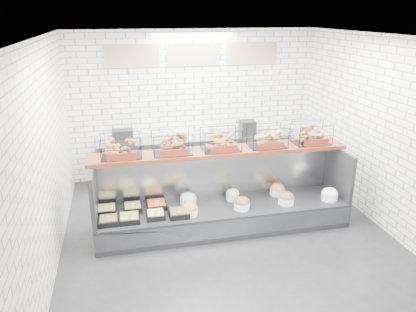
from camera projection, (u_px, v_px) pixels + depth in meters
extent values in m
plane|color=black|center=(228.00, 237.00, 6.32)|extent=(5.50, 5.50, 0.00)
cube|color=silver|center=(194.00, 105.00, 8.34)|extent=(5.00, 0.02, 3.00)
cube|color=silver|center=(46.00, 158.00, 5.30)|extent=(0.02, 5.50, 3.00)
cube|color=silver|center=(384.00, 134.00, 6.33)|extent=(0.02, 5.50, 3.00)
cube|color=white|center=(232.00, 37.00, 5.31)|extent=(5.00, 5.50, 0.02)
cube|color=tan|center=(132.00, 57.00, 7.73)|extent=(1.05, 0.03, 0.42)
cube|color=tan|center=(194.00, 55.00, 7.98)|extent=(1.05, 0.03, 0.42)
cube|color=tan|center=(252.00, 54.00, 8.22)|extent=(1.05, 0.03, 0.42)
cube|color=black|center=(223.00, 216.00, 6.53)|extent=(4.00, 0.90, 0.40)
cube|color=#93969B|center=(231.00, 228.00, 6.12)|extent=(4.00, 0.03, 0.28)
cube|color=#93969B|center=(218.00, 172.00, 6.70)|extent=(4.00, 0.08, 0.80)
cube|color=black|center=(94.00, 194.00, 5.92)|extent=(0.06, 0.90, 0.80)
cube|color=black|center=(338.00, 172.00, 6.73)|extent=(0.06, 0.90, 0.80)
cube|color=black|center=(109.00, 221.00, 5.89)|extent=(0.28, 0.28, 0.08)
cube|color=brown|center=(108.00, 219.00, 5.87)|extent=(0.24, 0.24, 0.04)
cube|color=#E6CA50|center=(108.00, 219.00, 5.77)|extent=(0.06, 0.01, 0.08)
cube|color=black|center=(107.00, 210.00, 6.21)|extent=(0.29, 0.29, 0.08)
cube|color=#D6C884|center=(107.00, 208.00, 6.20)|extent=(0.25, 0.25, 0.04)
cube|color=#E6CA50|center=(106.00, 208.00, 6.09)|extent=(0.06, 0.01, 0.08)
cube|color=black|center=(129.00, 219.00, 5.95)|extent=(0.30, 0.30, 0.08)
cube|color=#86994E|center=(129.00, 216.00, 5.94)|extent=(0.26, 0.26, 0.04)
cube|color=#E6CA50|center=(129.00, 217.00, 5.83)|extent=(0.06, 0.01, 0.08)
cube|color=black|center=(133.00, 208.00, 6.28)|extent=(0.28, 0.28, 0.08)
cube|color=tan|center=(133.00, 206.00, 6.27)|extent=(0.24, 0.24, 0.04)
cube|color=#E6CA50|center=(133.00, 205.00, 6.16)|extent=(0.06, 0.01, 0.08)
cube|color=black|center=(156.00, 215.00, 6.05)|extent=(0.27, 0.27, 0.08)
cube|color=#E2CB73|center=(155.00, 213.00, 6.04)|extent=(0.23, 0.23, 0.04)
cube|color=#E6CA50|center=(156.00, 213.00, 5.94)|extent=(0.06, 0.01, 0.08)
cube|color=black|center=(156.00, 205.00, 6.37)|extent=(0.31, 0.31, 0.08)
cube|color=#DC612E|center=(156.00, 203.00, 6.35)|extent=(0.27, 0.27, 0.04)
cube|color=#E6CA50|center=(157.00, 203.00, 6.24)|extent=(0.06, 0.01, 0.08)
cube|color=black|center=(179.00, 213.00, 6.11)|extent=(0.30, 0.30, 0.08)
cube|color=brown|center=(179.00, 211.00, 6.09)|extent=(0.26, 0.26, 0.04)
cube|color=#E6CA50|center=(180.00, 211.00, 5.98)|extent=(0.06, 0.01, 0.08)
cylinder|color=white|center=(190.00, 211.00, 6.13)|extent=(0.24, 0.24, 0.11)
ellipsoid|color=#C7822A|center=(190.00, 208.00, 6.11)|extent=(0.23, 0.23, 0.16)
cylinder|color=white|center=(188.00, 201.00, 6.46)|extent=(0.26, 0.26, 0.11)
ellipsoid|color=silver|center=(188.00, 198.00, 6.44)|extent=(0.26, 0.26, 0.18)
cylinder|color=white|center=(242.00, 206.00, 6.32)|extent=(0.25, 0.25, 0.11)
ellipsoid|color=brown|center=(242.00, 202.00, 6.30)|extent=(0.24, 0.24, 0.17)
cylinder|color=white|center=(233.00, 196.00, 6.63)|extent=(0.22, 0.22, 0.11)
ellipsoid|color=#ECE078|center=(233.00, 193.00, 6.61)|extent=(0.21, 0.21, 0.15)
cylinder|color=white|center=(286.00, 200.00, 6.49)|extent=(0.25, 0.25, 0.11)
ellipsoid|color=brown|center=(286.00, 197.00, 6.47)|extent=(0.25, 0.25, 0.17)
cylinder|color=white|center=(277.00, 191.00, 6.81)|extent=(0.24, 0.24, 0.11)
ellipsoid|color=orange|center=(277.00, 188.00, 6.79)|extent=(0.24, 0.24, 0.17)
cylinder|color=white|center=(330.00, 197.00, 6.63)|extent=(0.27, 0.27, 0.11)
ellipsoid|color=white|center=(330.00, 193.00, 6.61)|extent=(0.26, 0.26, 0.18)
cube|color=#42190E|center=(221.00, 151.00, 6.38)|extent=(4.10, 0.50, 0.06)
cube|color=black|center=(121.00, 146.00, 6.00)|extent=(0.60, 0.38, 0.34)
cube|color=#5B1A10|center=(121.00, 157.00, 5.85)|extent=(0.42, 0.02, 0.11)
cube|color=black|center=(172.00, 143.00, 6.16)|extent=(0.60, 0.38, 0.34)
cube|color=#5B1A10|center=(174.00, 153.00, 6.00)|extent=(0.42, 0.02, 0.11)
cube|color=black|center=(221.00, 139.00, 6.31)|extent=(0.60, 0.38, 0.34)
cube|color=#5B1A10|center=(224.00, 150.00, 6.16)|extent=(0.42, 0.02, 0.11)
cube|color=black|center=(267.00, 136.00, 6.47)|extent=(0.60, 0.38, 0.34)
cube|color=#5B1A10|center=(271.00, 146.00, 6.32)|extent=(0.42, 0.02, 0.11)
cube|color=black|center=(311.00, 133.00, 6.63)|extent=(0.60, 0.38, 0.34)
cube|color=#5B1A10|center=(317.00, 143.00, 6.48)|extent=(0.42, 0.02, 0.11)
cube|color=#93969B|center=(197.00, 158.00, 8.40)|extent=(4.00, 0.60, 0.90)
cube|color=black|center=(123.00, 136.00, 7.90)|extent=(0.40, 0.30, 0.24)
cube|color=silver|center=(183.00, 134.00, 8.12)|extent=(0.35, 0.28, 0.18)
cylinder|color=#CA5A32|center=(211.00, 132.00, 8.22)|extent=(0.09, 0.09, 0.22)
cube|color=black|center=(247.00, 128.00, 8.36)|extent=(0.30, 0.30, 0.30)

